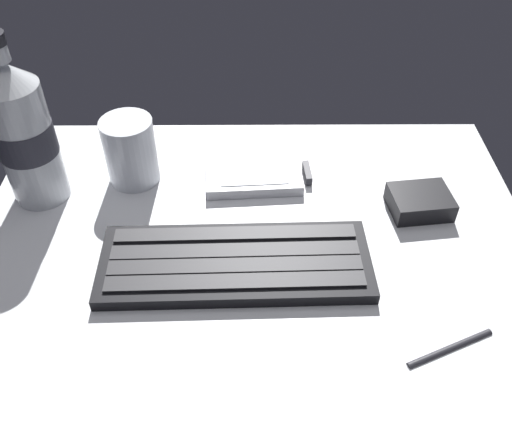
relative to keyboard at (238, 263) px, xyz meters
The scene contains 7 objects.
ground_plane 4.38cm from the keyboard, 60.38° to the left, with size 64.00×48.00×2.80cm.
keyboard is the anchor object (origin of this frame).
handheld_device 15.45cm from the keyboard, 80.17° to the left, with size 13.15×8.38×1.50cm.
juice_cup 20.66cm from the keyboard, 130.15° to the left, with size 6.40×6.40×8.50cm.
water_bottle 28.31cm from the keyboard, 152.57° to the left, with size 6.73×6.73×20.80cm.
charger_block 23.72cm from the keyboard, 23.12° to the left, with size 7.00×5.60×2.40cm, color black.
stylus_pen 23.06cm from the keyboard, 26.95° to the right, with size 0.70×0.70×9.50cm, color #26262B.
Camera 1 is at (-0.26, -44.10, 44.75)cm, focal length 39.00 mm.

